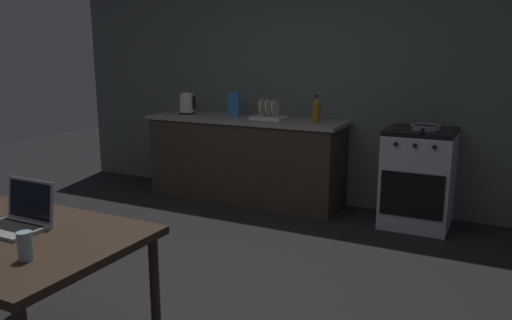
{
  "coord_description": "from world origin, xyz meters",
  "views": [
    {
      "loc": [
        1.98,
        -2.47,
        1.58
      ],
      "look_at": [
        0.28,
        0.89,
        0.77
      ],
      "focal_mm": 35.09,
      "sensor_mm": 36.0,
      "label": 1
    }
  ],
  "objects": [
    {
      "name": "stove_oven",
      "position": [
        1.3,
        2.19,
        0.45
      ],
      "size": [
        0.6,
        0.62,
        0.9
      ],
      "color": "#B7BABF",
      "rests_on": "ground_plane"
    },
    {
      "name": "frying_pan",
      "position": [
        1.33,
        2.16,
        0.93
      ],
      "size": [
        0.26,
        0.43,
        0.05
      ],
      "color": "gray",
      "rests_on": "stove_oven"
    },
    {
      "name": "laptop",
      "position": [
        -0.13,
        -0.91,
        0.78
      ],
      "size": [
        0.32,
        0.25,
        0.23
      ],
      "rotation": [
        0.0,
        0.0,
        0.11
      ],
      "color": "#99999E",
      "rests_on": "dining_table"
    },
    {
      "name": "dining_table",
      "position": [
        -0.08,
        -1.0,
        0.66
      ],
      "size": [
        1.2,
        0.89,
        0.73
      ],
      "color": "#332319",
      "rests_on": "ground_plane"
    },
    {
      "name": "drinking_glass",
      "position": [
        0.24,
        -1.16,
        0.79
      ],
      "size": [
        0.06,
        0.06,
        0.12
      ],
      "color": "#99B7C6",
      "rests_on": "dining_table"
    },
    {
      "name": "cereal_box",
      "position": [
        -0.66,
        2.21,
        1.04
      ],
      "size": [
        0.13,
        0.05,
        0.27
      ],
      "color": "#3372B2",
      "rests_on": "kitchen_counter"
    },
    {
      "name": "electric_kettle",
      "position": [
        -1.25,
        2.19,
        1.02
      ],
      "size": [
        0.19,
        0.17,
        0.24
      ],
      "color": "black",
      "rests_on": "kitchen_counter"
    },
    {
      "name": "kitchen_counter",
      "position": [
        -0.51,
        2.19,
        0.45
      ],
      "size": [
        2.16,
        0.64,
        0.9
      ],
      "color": "#382D23",
      "rests_on": "ground_plane"
    },
    {
      "name": "bottle",
      "position": [
        0.31,
        2.14,
        1.03
      ],
      "size": [
        0.08,
        0.08,
        0.27
      ],
      "color": "#8C601E",
      "rests_on": "kitchen_counter"
    },
    {
      "name": "back_wall",
      "position": [
        0.3,
        2.54,
        1.37
      ],
      "size": [
        6.4,
        0.1,
        2.73
      ],
      "primitive_type": "cube",
      "color": "#545D58",
      "rests_on": "ground_plane"
    },
    {
      "name": "ground_plane",
      "position": [
        0.0,
        0.0,
        0.0
      ],
      "size": [
        12.0,
        12.0,
        0.0
      ],
      "primitive_type": "plane",
      "color": "black"
    },
    {
      "name": "dish_rack",
      "position": [
        -0.23,
        2.19,
        0.95
      ],
      "size": [
        0.34,
        0.26,
        0.21
      ],
      "color": "silver",
      "rests_on": "kitchen_counter"
    }
  ]
}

